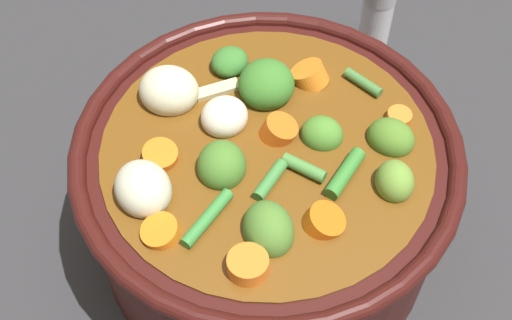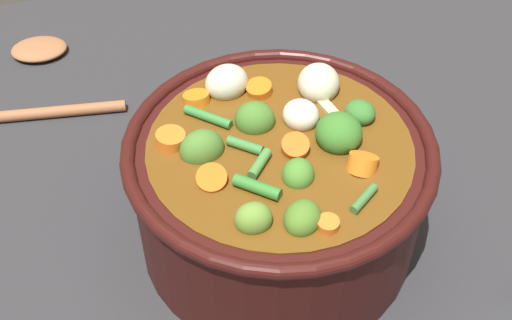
% 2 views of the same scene
% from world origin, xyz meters
% --- Properties ---
extents(ground_plane, '(1.10, 1.10, 0.00)m').
position_xyz_m(ground_plane, '(0.00, 0.00, 0.00)').
color(ground_plane, '#2D2D30').
extents(cooking_pot, '(0.29, 0.29, 0.16)m').
position_xyz_m(cooking_pot, '(-0.00, 0.00, 0.07)').
color(cooking_pot, '#38110F').
rests_on(cooking_pot, ground_plane).
extents(wooden_spoon, '(0.20, 0.23, 0.02)m').
position_xyz_m(wooden_spoon, '(-0.35, -0.20, 0.01)').
color(wooden_spoon, '#A2643E').
rests_on(wooden_spoon, ground_plane).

